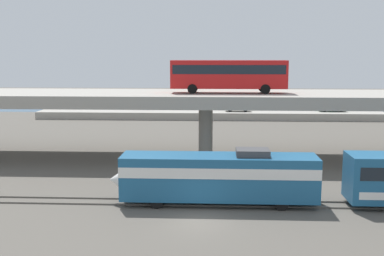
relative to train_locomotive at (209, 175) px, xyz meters
The scene contains 12 objects.
ground_plane 4.60m from the train_locomotive, 98.91° to the right, with size 260.00×260.00×0.00m, color #565149.
rail_strip_near 2.33m from the train_locomotive, 131.48° to the right, with size 110.00×0.12×0.12m, color #59544C.
rail_strip_far 2.33m from the train_locomotive, 131.48° to the left, with size 110.00×0.12×0.12m, color #59544C.
train_locomotive is the anchor object (origin of this frame).
highway_overpass 16.53m from the train_locomotive, 92.24° to the left, with size 96.00×10.90×7.05m.
transit_bus_on_overpass 17.13m from the train_locomotive, 83.53° to the left, with size 12.00×2.68×3.40m.
pier_parking_lot 51.03m from the train_locomotive, 90.70° to the left, with size 60.32×11.37×1.27m, color #9E998E.
parked_car_0 55.48m from the train_locomotive, 73.45° to the left, with size 4.18×1.96×1.50m.
parked_car_1 52.71m from the train_locomotive, 103.39° to the left, with size 4.39×1.91×1.50m.
parked_car_2 53.21m from the train_locomotive, 67.20° to the left, with size 4.56×1.85×1.50m.
parked_car_3 48.53m from the train_locomotive, 84.95° to the left, with size 4.30×1.88×1.50m.
harbor_water 74.04m from the train_locomotive, 90.49° to the left, with size 140.00×36.00×0.01m, color #385B7A.
Camera 1 is at (1.10, -29.84, 10.92)m, focal length 44.05 mm.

